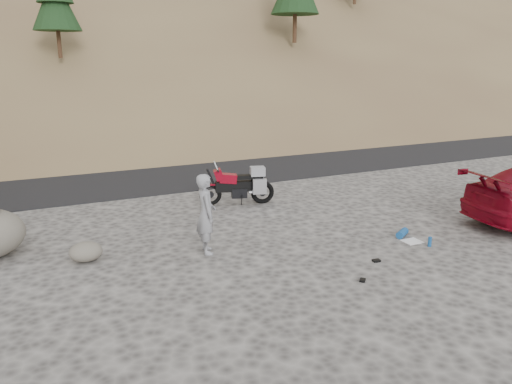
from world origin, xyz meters
TOP-DOWN VIEW (x-y plane):
  - ground at (0.00, 0.00)m, footprint 140.00×140.00m
  - road at (0.00, 9.00)m, footprint 120.00×7.00m
  - motorcycle at (-0.28, 3.52)m, footprint 2.16×0.99m
  - man at (-2.49, 0.34)m, footprint 0.52×0.70m
  - small_rock at (-4.96, 0.96)m, footprint 0.70×0.64m
  - gear_white_cloth at (2.05, -1.10)m, footprint 0.43×0.38m
  - gear_blue_mat at (2.07, -0.74)m, footprint 0.47×0.38m
  - gear_bottle at (2.19, -1.51)m, footprint 0.08×0.08m
  - gear_glove_a at (0.53, -1.71)m, footprint 0.17×0.13m
  - gear_glove_b at (-0.33, -2.37)m, footprint 0.17×0.17m

SIDE VIEW (x-z plane):
  - ground at x=0.00m, z-range 0.00..0.00m
  - road at x=0.00m, z-range -0.03..0.03m
  - man at x=-2.49m, z-range -0.88..0.88m
  - gear_white_cloth at x=2.05m, z-range 0.00..0.01m
  - gear_glove_a at x=0.53m, z-range 0.00..0.04m
  - gear_glove_b at x=-0.33m, z-range 0.00..0.05m
  - gear_blue_mat at x=2.07m, z-range 0.00..0.18m
  - gear_bottle at x=2.19m, z-range 0.00..0.23m
  - small_rock at x=-4.96m, z-range 0.00..0.41m
  - motorcycle at x=-0.28m, z-range -0.10..1.22m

